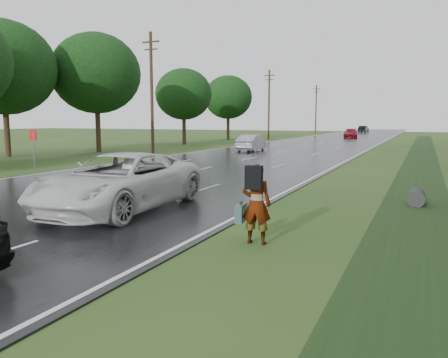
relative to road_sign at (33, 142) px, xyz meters
name	(u,v)px	position (x,y,z in m)	size (l,w,h in m)	color
road	(315,144)	(8.50, 33.00, -1.62)	(14.00, 180.00, 0.04)	black
edge_stripe_east	(376,146)	(15.25, 33.00, -1.60)	(0.12, 180.00, 0.01)	silver
edge_stripe_west	(261,143)	(1.75, 33.00, -1.60)	(0.12, 180.00, 0.01)	silver
center_line	(315,144)	(8.50, 33.00, -1.60)	(0.12, 180.00, 0.01)	silver
drainage_ditch	(420,175)	(20.00, 6.71, -1.61)	(2.20, 120.00, 0.56)	black
road_sign	(33,142)	(0.00, 0.00, 0.00)	(0.50, 0.06, 2.30)	slate
utility_pole_mid	(152,92)	(-0.70, 13.00, 3.55)	(1.60, 0.26, 10.00)	#372016
utility_pole_far	(269,104)	(-0.70, 43.00, 3.55)	(1.60, 0.26, 10.00)	#372016
utility_pole_distant	(316,109)	(-0.70, 73.00, 3.55)	(1.60, 0.26, 10.00)	#372016
tree_west_c	(96,73)	(-6.50, 13.00, 5.27)	(7.80, 7.80, 10.43)	#372016
tree_west_d	(184,94)	(-5.70, 27.00, 4.18)	(6.60, 6.60, 8.80)	#372016
tree_west_e	(3,68)	(-9.50, 6.00, 5.19)	(8.00, 8.00, 10.44)	#372016
tree_west_f	(228,97)	(-6.30, 41.00, 4.49)	(7.00, 7.00, 9.29)	#372016
pedestrian	(255,203)	(16.68, -8.69, -0.68)	(0.89, 0.73, 1.87)	#A5998C
white_pickup	(120,182)	(11.50, -7.00, -0.71)	(2.96, 6.42, 1.78)	silver
silver_sedan	(251,143)	(5.82, 19.19, -0.85)	(1.59, 4.57, 1.51)	#989AA0
far_car_red	(351,133)	(9.56, 52.49, -0.86)	(2.07, 5.09, 1.48)	maroon
far_car_dark	(364,129)	(7.50, 84.73, -0.85)	(1.60, 4.59, 1.51)	black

